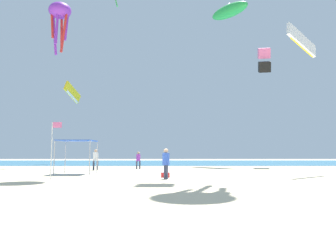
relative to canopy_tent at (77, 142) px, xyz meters
The scene contains 13 objects.
ground 8.25m from the canopy_tent, 36.01° to the right, with size 110.00×110.00×0.10m, color beige.
ocean_strip 27.02m from the canopy_tent, 76.30° to the left, with size 110.00×24.31×0.03m, color teal.
canopy_tent is the anchor object (origin of this frame).
person_leftmost 5.23m from the canopy_tent, 85.55° to the left, with size 0.51×0.45×1.89m.
person_central 8.42m from the canopy_tent, 60.35° to the left, with size 0.45×0.40×1.67m.
person_rightmost 8.54m from the canopy_tent, 36.26° to the right, with size 0.44×0.48×1.87m.
banner_flag 5.17m from the canopy_tent, 91.60° to the right, with size 0.61×0.06×3.50m.
cooler_box 7.98m from the canopy_tent, 28.05° to the right, with size 0.57×0.37×0.35m.
kite_parafoil_white 20.15m from the canopy_tent, ahead, with size 3.36×2.72×2.49m.
kite_octopus_purple 22.26m from the canopy_tent, 113.97° to the left, with size 3.65×3.65×6.40m.
kite_inflatable_green 31.07m from the canopy_tent, 50.90° to the left, with size 5.48×6.11×2.37m.
kite_box_pink 25.57m from the canopy_tent, 36.85° to the left, with size 1.68×1.93×3.31m.
kite_parafoil_yellow 24.83m from the canopy_tent, 106.73° to the left, with size 1.41×4.41×2.73m.
Camera 1 is at (0.43, -21.48, 1.69)m, focal length 36.32 mm.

